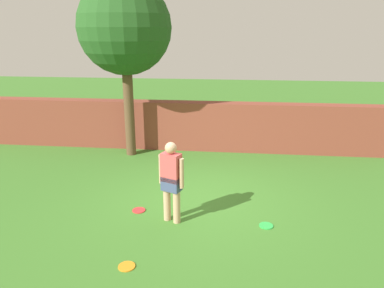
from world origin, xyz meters
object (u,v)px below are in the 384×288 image
frisbee_green (266,226)px  frisbee_orange (127,266)px  person (171,179)px  frisbee_red (139,210)px  tree (125,28)px

frisbee_green → frisbee_orange: size_ratio=1.00×
person → frisbee_orange: 1.81m
frisbee_green → frisbee_red: bearing=172.7°
tree → frisbee_green: tree is taller
frisbee_green → frisbee_orange: bearing=-146.8°
person → frisbee_orange: person is taller
tree → frisbee_green: 6.40m
frisbee_red → frisbee_green: (2.58, -0.33, 0.00)m
tree → person: tree is taller
person → frisbee_red: size_ratio=6.00×
tree → frisbee_orange: tree is taller
person → frisbee_orange: size_ratio=6.00×
frisbee_red → frisbee_green: bearing=-7.3°
frisbee_red → frisbee_green: 2.60m
frisbee_orange → frisbee_red: bearing=98.4°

